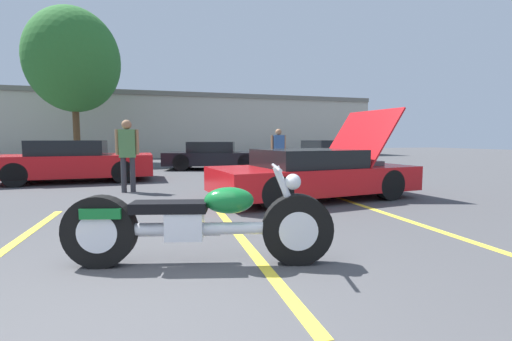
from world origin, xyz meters
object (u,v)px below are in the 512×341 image
object	(u,v)px
motorcycle	(199,224)
spectator_by_show_car	(278,148)
spectator_midground	(127,149)
show_car_hood_open	(314,173)
parked_car_mid_row	(215,156)
parked_car_right_row	(328,153)
parked_car_left_row	(75,162)
tree_background	(73,60)

from	to	relation	value
motorcycle	spectator_by_show_car	world-z (taller)	spectator_by_show_car
motorcycle	spectator_midground	world-z (taller)	spectator_midground
show_car_hood_open	parked_car_mid_row	distance (m)	7.64
motorcycle	parked_car_right_row	size ratio (longest dim) A/B	0.60
show_car_hood_open	spectator_midground	world-z (taller)	show_car_hood_open
parked_car_right_row	spectator_by_show_car	world-z (taller)	spectator_by_show_car
parked_car_left_row	spectator_by_show_car	bearing A→B (deg)	-5.66
parked_car_mid_row	parked_car_right_row	bearing A→B (deg)	22.56
tree_background	spectator_by_show_car	bearing A→B (deg)	-47.35
parked_car_left_row	show_car_hood_open	bearing A→B (deg)	-42.45
tree_background	parked_car_left_row	distance (m)	9.67
parked_car_left_row	spectator_by_show_car	xyz separation A→B (m)	(6.23, -0.28, 0.36)
show_car_hood_open	spectator_by_show_car	size ratio (longest dim) A/B	2.79
parked_car_right_row	spectator_midground	world-z (taller)	spectator_midground
parked_car_mid_row	spectator_midground	bearing A→B (deg)	-102.72
show_car_hood_open	spectator_by_show_car	bearing A→B (deg)	72.68
motorcycle	spectator_midground	distance (m)	5.30
tree_background	parked_car_right_row	distance (m)	13.52
spectator_by_show_car	parked_car_left_row	bearing A→B (deg)	177.45
parked_car_mid_row	tree_background	bearing A→B (deg)	154.43
parked_car_right_row	parked_car_mid_row	distance (m)	5.65
spectator_by_show_car	show_car_hood_open	bearing A→B (deg)	-99.24
motorcycle	parked_car_mid_row	xyz separation A→B (m)	(1.83, 10.81, 0.13)
tree_background	show_car_hood_open	bearing A→B (deg)	-60.66
motorcycle	spectator_by_show_car	bearing A→B (deg)	78.52
tree_background	spectator_midground	distance (m)	12.20
spectator_midground	motorcycle	bearing A→B (deg)	-78.06
tree_background	spectator_midground	xyz separation A→B (m)	(3.38, -10.96, -4.18)
motorcycle	show_car_hood_open	size ratio (longest dim) A/B	0.59
parked_car_left_row	spectator_by_show_car	size ratio (longest dim) A/B	2.73
parked_car_right_row	spectator_by_show_car	bearing A→B (deg)	-147.19
show_car_hood_open	spectator_by_show_car	xyz separation A→B (m)	(0.69, 4.26, 0.41)
parked_car_left_row	spectator_midground	size ratio (longest dim) A/B	2.57
parked_car_mid_row	spectator_by_show_car	distance (m)	3.72
parked_car_right_row	parked_car_left_row	bearing A→B (deg)	-172.64
spectator_by_show_car	spectator_midground	bearing A→B (deg)	-152.66
motorcycle	parked_car_mid_row	distance (m)	10.97
tree_background	parked_car_right_row	size ratio (longest dim) A/B	1.80
parked_car_mid_row	spectator_by_show_car	size ratio (longest dim) A/B	2.78
show_car_hood_open	parked_car_right_row	world-z (taller)	show_car_hood_open
motorcycle	show_car_hood_open	world-z (taller)	show_car_hood_open
spectator_by_show_car	parked_car_mid_row	bearing A→B (deg)	116.27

